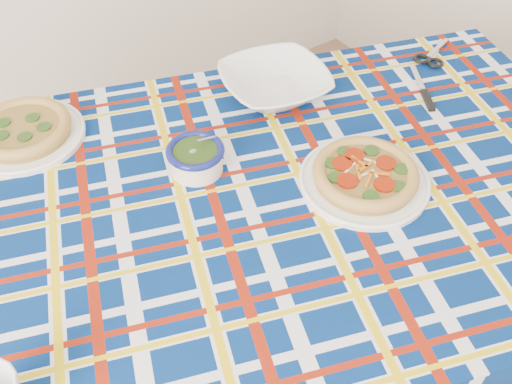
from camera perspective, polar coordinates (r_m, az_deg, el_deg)
dining_table at (r=1.40m, az=1.90°, el=-2.39°), size 1.94×1.54×0.79m
tablecloth at (r=1.38m, az=1.92°, el=-1.66°), size 1.98×1.58×0.11m
main_focaccia_plate at (r=1.36m, az=10.88°, el=1.80°), size 0.38×0.38×0.06m
pesto_bowl at (r=1.37m, az=-6.04°, el=3.56°), size 0.19×0.19×0.08m
serving_bowl at (r=1.61m, az=1.89°, el=10.79°), size 0.34×0.34×0.07m
second_focaccia_plate at (r=1.58m, az=-22.29°, el=5.83°), size 0.36×0.36×0.06m
table_knife at (r=1.75m, az=15.92°, el=10.83°), size 0.14×0.21×0.01m
kitchen_scissors at (r=1.90m, az=17.70°, el=13.50°), size 0.23×0.17×0.02m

